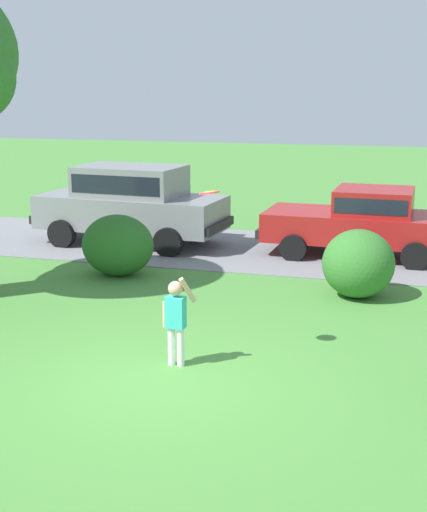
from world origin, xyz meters
TOP-DOWN VIEW (x-y plane):
  - ground_plane at (0.00, 0.00)m, footprint 80.00×80.00m
  - driveway_strip at (0.00, 7.92)m, footprint 28.00×4.40m
  - shrub_near_tree at (-2.64, 4.93)m, footprint 1.49×1.23m
  - shrub_centre_left at (2.20, 4.71)m, footprint 1.31×1.34m
  - parked_sedan at (2.03, 8.02)m, footprint 4.46×2.21m
  - parked_suv at (-3.52, 7.79)m, footprint 4.82×2.35m
  - child_thrower at (0.06, 0.66)m, footprint 0.46×0.25m
  - frisbee at (0.44, 1.01)m, footprint 0.28×0.28m

SIDE VIEW (x-z plane):
  - ground_plane at x=0.00m, z-range 0.00..0.00m
  - driveway_strip at x=0.00m, z-range 0.00..0.02m
  - shrub_near_tree at x=-2.64m, z-range 0.00..1.26m
  - shrub_centre_left at x=2.20m, z-range 0.00..1.26m
  - child_thrower at x=0.06m, z-range 0.07..1.36m
  - parked_sedan at x=2.03m, z-range 0.07..1.63m
  - parked_suv at x=-3.52m, z-range 0.12..2.04m
  - frisbee at x=0.44m, z-range 2.34..2.42m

